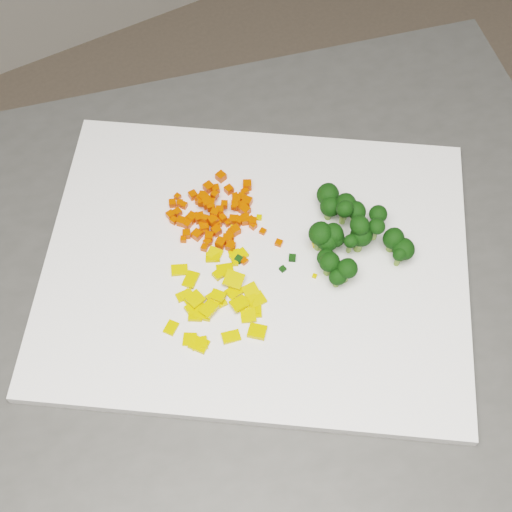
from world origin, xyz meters
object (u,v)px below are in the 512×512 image
carrot_pile (215,207)px  broccoli_pile (358,227)px  counter_block (227,412)px  cutting_board (256,263)px  pepper_pile (217,296)px

carrot_pile → broccoli_pile: 0.16m
counter_block → cutting_board: bearing=-1.2°
cutting_board → broccoli_pile: broccoli_pile is taller
counter_block → pepper_pile: (-0.00, -0.02, 0.47)m
carrot_pile → broccoli_pile: bearing=-41.8°
counter_block → cutting_board: cutting_board is taller
carrot_pile → broccoli_pile: broccoli_pile is taller
counter_block → broccoli_pile: bearing=-11.2°
carrot_pile → pepper_pile: size_ratio=0.86×
counter_block → pepper_pile: 0.47m
carrot_pile → pepper_pile: (-0.05, -0.10, -0.01)m
counter_block → broccoli_pile: (0.17, -0.03, 0.49)m
cutting_board → carrot_pile: size_ratio=4.50×
counter_block → pepper_pile: bearing=-100.5°
counter_block → carrot_pile: carrot_pile is taller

